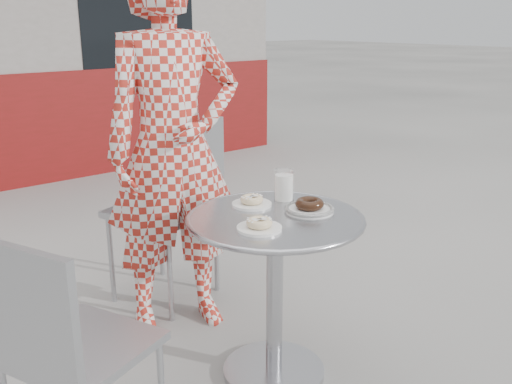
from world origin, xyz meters
TOP-DOWN VIEW (x-y plane):
  - ground at (0.00, 0.00)m, footprint 60.00×60.00m
  - bistro_table at (0.02, 0.05)m, footprint 0.70×0.70m
  - chair_far at (0.05, 0.95)m, footprint 0.59×0.59m
  - seated_person at (-0.04, 0.68)m, footprint 0.72×0.57m
  - plate_far at (0.04, 0.21)m, footprint 0.16×0.16m
  - plate_near at (-0.12, -0.02)m, footprint 0.17×0.17m
  - plate_checker at (0.17, 0.01)m, footprint 0.20×0.20m
  - milk_cup at (0.19, 0.19)m, footprint 0.08×0.08m

SIDE VIEW (x-z plane):
  - ground at x=0.00m, z-range 0.00..0.00m
  - chair_far at x=0.05m, z-range -0.19..0.78m
  - bistro_table at x=0.02m, z-range 0.18..0.89m
  - plate_checker at x=0.17m, z-range 0.70..0.75m
  - plate_far at x=0.04m, z-range 0.70..0.75m
  - plate_near at x=-0.12m, z-range 0.70..0.75m
  - milk_cup at x=0.19m, z-range 0.70..0.84m
  - seated_person at x=-0.04m, z-range 0.00..1.75m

